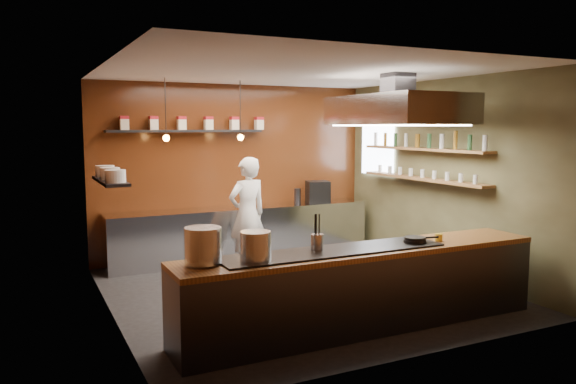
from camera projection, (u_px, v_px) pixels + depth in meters
floor at (300, 291)px, 7.80m from camera, size 5.00×5.00×0.00m
back_wall at (235, 171)px, 9.86m from camera, size 5.00×0.00×5.00m
left_wall at (109, 193)px, 6.54m from camera, size 0.00×5.00×5.00m
right_wall at (443, 177)px, 8.71m from camera, size 0.00×5.00×5.00m
ceiling at (300, 72)px, 7.45m from camera, size 5.00×5.00×0.00m
window_pane at (378, 147)px, 10.16m from camera, size 0.00×1.00×1.00m
prep_counter at (243, 233)px, 9.69m from camera, size 4.60×0.65×0.90m
pass_counter at (364, 288)px, 6.31m from camera, size 4.40×0.72×0.94m
tin_shelf at (187, 131)px, 9.26m from camera, size 2.60×0.26×0.04m
plate_shelf at (110, 181)px, 7.50m from camera, size 0.30×1.40×0.04m
bottle_shelf_upper at (423, 149)px, 8.86m from camera, size 0.26×2.80×0.04m
bottle_shelf_lower at (422, 179)px, 8.91m from camera, size 0.26×2.80×0.04m
extractor_hood at (397, 110)px, 7.71m from camera, size 1.20×2.00×0.72m
pendant_left at (166, 135)px, 8.46m from camera, size 0.10×0.10×0.95m
pendant_right at (241, 134)px, 8.98m from camera, size 0.10×0.10×0.95m
storage_tins at (195, 123)px, 9.31m from camera, size 2.43×0.13×0.22m
plate_stacks at (110, 174)px, 7.49m from camera, size 0.26×1.16×0.16m
bottles at (423, 140)px, 8.84m from camera, size 0.06×2.66×0.24m
wine_glasses at (422, 173)px, 8.90m from camera, size 0.07×2.37×0.13m
stockpot_large at (203, 245)px, 5.49m from camera, size 0.45×0.45×0.35m
stockpot_small at (256, 246)px, 5.61m from camera, size 0.33×0.33×0.29m
utensil_crock at (317, 242)px, 6.07m from camera, size 0.14×0.14×0.18m
frying_pan at (415, 240)px, 6.48m from camera, size 0.43×0.26×0.07m
butter_jar at (439, 237)px, 6.68m from camera, size 0.10×0.10×0.08m
espresso_machine at (318, 192)px, 10.17m from camera, size 0.47×0.46×0.39m
chef at (247, 214)px, 8.84m from camera, size 0.73×0.55×1.80m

